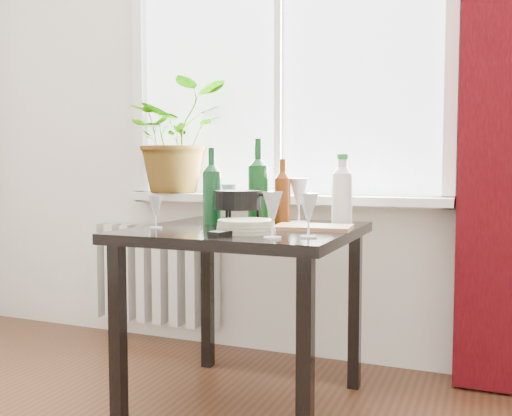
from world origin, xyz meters
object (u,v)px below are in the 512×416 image
at_px(plate_stack, 246,226).
at_px(tv_remote, 229,232).
at_px(cleaning_bottle, 342,189).
at_px(wineglass_front_right, 272,215).
at_px(wine_bottle_left, 212,185).
at_px(fondue_pot, 238,209).
at_px(potted_plant, 177,138).
at_px(wineglass_back_center, 299,200).
at_px(wineglass_back_left, 229,202).
at_px(cutting_board, 313,227).
at_px(bottle_amber, 283,190).
at_px(wineglass_front_left, 156,212).
at_px(radiator, 153,274).
at_px(wine_bottle_right, 258,180).
at_px(wineglass_far_right, 309,215).
at_px(table, 246,250).

distance_m(plate_stack, tv_remote, 0.09).
xyz_separation_m(cleaning_bottle, wineglass_front_right, (-0.10, -0.57, -0.07)).
bearing_deg(wine_bottle_left, fondue_pot, -25.34).
bearing_deg(potted_plant, plate_stack, -46.65).
height_order(wineglass_back_center, wineglass_back_left, wineglass_back_center).
bearing_deg(cutting_board, bottle_amber, 135.80).
bearing_deg(wineglass_front_left, radiator, 123.65).
height_order(wineglass_front_right, fondue_pot, wineglass_front_right).
bearing_deg(plate_stack, wineglass_front_right, -39.24).
height_order(radiator, wine_bottle_right, wine_bottle_right).
bearing_deg(wine_bottle_left, cleaning_bottle, 20.39).
bearing_deg(cleaning_bottle, wine_bottle_right, -165.41).
bearing_deg(wineglass_front_right, wine_bottle_right, 117.21).
bearing_deg(cleaning_bottle, fondue_pot, -143.73).
bearing_deg(wineglass_back_left, wineglass_front_left, -107.05).
distance_m(wineglass_front_right, wineglass_front_left, 0.55).
xyz_separation_m(potted_plant, cutting_board, (0.94, -0.58, -0.40)).
bearing_deg(wineglass_far_right, plate_stack, 168.57).
bearing_deg(plate_stack, tv_remote, -107.02).
relative_size(table, wineglass_back_center, 4.22).
height_order(radiator, cleaning_bottle, cleaning_bottle).
bearing_deg(radiator, wineglass_front_right, -40.90).
relative_size(wineglass_front_right, wineglass_far_right, 1.04).
height_order(radiator, plate_stack, plate_stack).
bearing_deg(radiator, wineglass_far_right, -36.08).
distance_m(table, fondue_pot, 0.17).
height_order(table, fondue_pot, fondue_pot).
distance_m(potted_plant, wineglass_front_right, 1.33).
bearing_deg(wineglass_far_right, cleaning_bottle, 90.79).
xyz_separation_m(table, wine_bottle_right, (-0.02, 0.18, 0.28)).
xyz_separation_m(table, fondue_pot, (-0.04, 0.01, 0.17)).
bearing_deg(bottle_amber, wineglass_back_center, 37.63).
height_order(cleaning_bottle, tv_remote, cleaning_bottle).
distance_m(table, wineglass_front_right, 0.42).
xyz_separation_m(wine_bottle_left, cleaning_bottle, (0.52, 0.19, -0.01)).
relative_size(bottle_amber, wineglass_front_left, 2.16).
bearing_deg(wineglass_back_center, wineglass_back_left, -174.03).
bearing_deg(wineglass_far_right, wineglass_back_left, 138.18).
xyz_separation_m(cleaning_bottle, wineglass_back_center, (-0.19, -0.01, -0.05)).
bearing_deg(table, wine_bottle_left, 157.83).
bearing_deg(radiator, bottle_amber, -23.88).
distance_m(table, wine_bottle_right, 0.33).
height_order(plate_stack, fondue_pot, fondue_pot).
relative_size(wineglass_back_center, fondue_pot, 0.92).
bearing_deg(radiator, table, -36.54).
bearing_deg(table, fondue_pot, 171.93).
relative_size(bottle_amber, wineglass_front_right, 1.74).
bearing_deg(bottle_amber, wine_bottle_left, -152.46).
xyz_separation_m(wine_bottle_right, wineglass_back_left, (-0.16, 0.05, -0.10)).
xyz_separation_m(radiator, wineglass_front_left, (0.54, -0.81, 0.43)).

